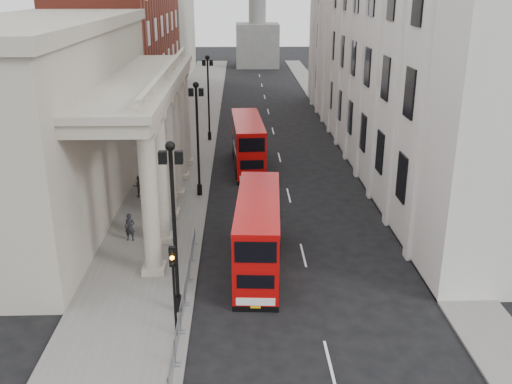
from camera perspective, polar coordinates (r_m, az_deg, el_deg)
name	(u,v)px	position (r m, az deg, el deg)	size (l,w,h in m)	color
ground	(184,365)	(24.63, -7.20, -16.80)	(260.00, 260.00, 0.00)	black
sidewalk_west	(180,157)	(52.03, -7.60, 3.44)	(6.00, 140.00, 0.12)	slate
sidewalk_east	(361,156)	(52.94, 10.50, 3.57)	(3.00, 140.00, 0.12)	slate
kerb	(213,157)	(51.80, -4.35, 3.50)	(0.20, 140.00, 0.14)	slate
portico_building	(46,124)	(40.71, -20.24, 6.41)	(9.00, 28.00, 12.00)	#A49D8A
brick_building	(124,20)	(68.95, -13.03, 16.39)	(9.00, 32.00, 22.00)	maroon
west_building_far	(161,16)	(100.58, -9.51, 17.01)	(9.00, 30.00, 20.00)	#A49D8A
east_building	(394,12)	(53.46, 13.65, 17.08)	(8.00, 55.00, 25.00)	beige
lamp_post_south	(174,218)	(25.75, -8.21, -2.55)	(1.05, 0.44, 8.32)	black
lamp_post_mid	(198,132)	(40.94, -5.87, 6.03)	(1.05, 0.44, 8.32)	black
lamp_post_north	(208,92)	(56.57, -4.79, 9.93)	(1.05, 0.44, 8.32)	black
traffic_light	(173,275)	(24.69, -8.27, -8.22)	(0.28, 0.33, 4.30)	black
crowd_barriers	(180,321)	(26.11, -7.61, -12.69)	(0.50, 18.75, 1.10)	gray
bus_near	(258,232)	(30.91, 0.22, -4.05)	(2.81, 9.46, 4.03)	#B10808
bus_far	(248,143)	(48.39, -0.83, 4.96)	(2.79, 9.72, 4.15)	#BC0908
pedestrian_a	(130,227)	(35.22, -12.51, -3.46)	(0.62, 0.41, 1.70)	black
pedestrian_b	(139,186)	(42.42, -11.63, 0.57)	(0.76, 0.59, 1.57)	#2A2421
pedestrian_c	(151,197)	(40.09, -10.50, -0.51)	(0.76, 0.49, 1.55)	black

